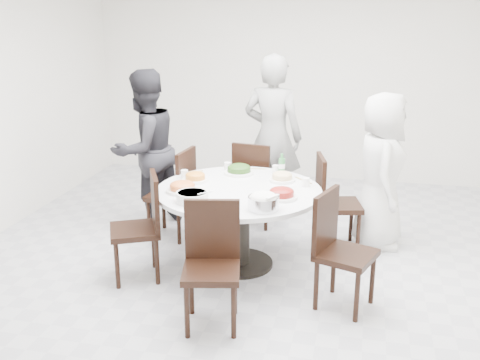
% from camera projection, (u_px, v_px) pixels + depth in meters
% --- Properties ---
extents(floor, '(6.00, 6.00, 0.01)m').
position_uv_depth(floor, '(273.00, 268.00, 5.22)').
color(floor, '#B9B9BE').
rests_on(floor, ground).
extents(wall_back, '(6.00, 0.01, 2.80)m').
position_uv_depth(wall_back, '(311.00, 78.00, 7.59)').
color(wall_back, white).
rests_on(wall_back, ground).
extents(wall_front, '(6.00, 0.01, 2.80)m').
position_uv_depth(wall_front, '(141.00, 279.00, 2.01)').
color(wall_front, white).
rests_on(wall_front, ground).
extents(dining_table, '(1.50, 1.50, 0.75)m').
position_uv_depth(dining_table, '(239.00, 227.00, 5.18)').
color(dining_table, white).
rests_on(dining_table, floor).
extents(chair_ne, '(0.51, 0.51, 0.95)m').
position_uv_depth(chair_ne, '(339.00, 203.00, 5.52)').
color(chair_ne, black).
rests_on(chair_ne, floor).
extents(chair_n, '(0.48, 0.48, 0.95)m').
position_uv_depth(chair_n, '(257.00, 183.00, 6.16)').
color(chair_n, black).
rests_on(chair_n, floor).
extents(chair_nw, '(0.46, 0.46, 0.95)m').
position_uv_depth(chair_nw, '(170.00, 193.00, 5.81)').
color(chair_nw, black).
rests_on(chair_nw, floor).
extents(chair_sw, '(0.56, 0.56, 0.95)m').
position_uv_depth(chair_sw, '(134.00, 228.00, 4.90)').
color(chair_sw, black).
rests_on(chair_sw, floor).
extents(chair_s, '(0.50, 0.50, 0.95)m').
position_uv_depth(chair_s, '(211.00, 269.00, 4.15)').
color(chair_s, black).
rests_on(chair_s, floor).
extents(chair_se, '(0.54, 0.54, 0.95)m').
position_uv_depth(chair_se, '(346.00, 252.00, 4.42)').
color(chair_se, black).
rests_on(chair_se, floor).
extents(diner_right, '(0.56, 0.80, 1.56)m').
position_uv_depth(diner_right, '(381.00, 171.00, 5.51)').
color(diner_right, silver).
rests_on(diner_right, floor).
extents(diner_middle, '(0.73, 0.54, 1.85)m').
position_uv_depth(diner_middle, '(273.00, 137.00, 6.30)').
color(diner_middle, black).
rests_on(diner_middle, floor).
extents(diner_left, '(0.96, 1.04, 1.71)m').
position_uv_depth(diner_left, '(145.00, 150.00, 6.02)').
color(diner_left, black).
rests_on(diner_left, floor).
extents(dish_greens, '(0.29, 0.29, 0.08)m').
position_uv_depth(dish_greens, '(239.00, 170.00, 5.51)').
color(dish_greens, white).
rests_on(dish_greens, dining_table).
extents(dish_pale, '(0.24, 0.24, 0.07)m').
position_uv_depth(dish_pale, '(282.00, 178.00, 5.28)').
color(dish_pale, white).
rests_on(dish_pale, dining_table).
extents(dish_orange, '(0.24, 0.24, 0.06)m').
position_uv_depth(dish_orange, '(195.00, 178.00, 5.28)').
color(dish_orange, white).
rests_on(dish_orange, dining_table).
extents(dish_redbrown, '(0.27, 0.27, 0.07)m').
position_uv_depth(dish_redbrown, '(282.00, 194.00, 4.82)').
color(dish_redbrown, white).
rests_on(dish_redbrown, dining_table).
extents(dish_tofu, '(0.29, 0.29, 0.07)m').
position_uv_depth(dish_tofu, '(182.00, 188.00, 4.98)').
color(dish_tofu, white).
rests_on(dish_tofu, dining_table).
extents(rice_bowl, '(0.26, 0.26, 0.11)m').
position_uv_depth(rice_bowl, '(263.00, 203.00, 4.55)').
color(rice_bowl, silver).
rests_on(rice_bowl, dining_table).
extents(soup_bowl, '(0.28, 0.28, 0.08)m').
position_uv_depth(soup_bowl, '(192.00, 197.00, 4.73)').
color(soup_bowl, white).
rests_on(soup_bowl, dining_table).
extents(beverage_bottle, '(0.06, 0.06, 0.22)m').
position_uv_depth(beverage_bottle, '(282.00, 164.00, 5.45)').
color(beverage_bottle, '#317B3D').
rests_on(beverage_bottle, dining_table).
extents(tea_cups, '(0.07, 0.07, 0.08)m').
position_uv_depth(tea_cups, '(257.00, 166.00, 5.64)').
color(tea_cups, white).
rests_on(tea_cups, dining_table).
extents(chopsticks, '(0.24, 0.04, 0.01)m').
position_uv_depth(chopsticks, '(252.00, 169.00, 5.66)').
color(chopsticks, tan).
rests_on(chopsticks, dining_table).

